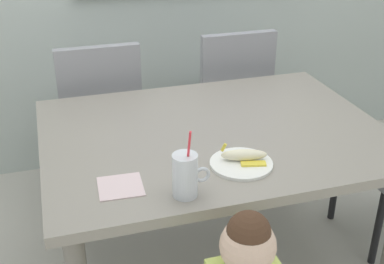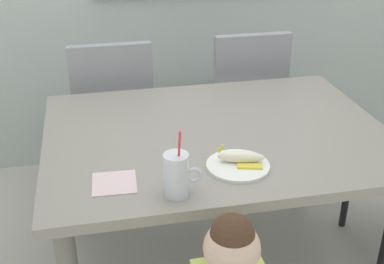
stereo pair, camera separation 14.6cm
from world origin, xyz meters
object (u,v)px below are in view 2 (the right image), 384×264
object	(u,v)px
dining_chair_left	(113,112)
peeled_banana	(242,157)
snack_plate	(239,166)
paper_napkin	(114,183)
dining_chair_right	(244,100)
milk_cup	(177,177)
dining_table	(217,150)

from	to	relation	value
dining_chair_left	peeled_banana	distance (m)	1.14
snack_plate	peeled_banana	distance (m)	0.03
snack_plate	paper_napkin	size ratio (longest dim) A/B	1.53
dining_chair_right	paper_napkin	xyz separation A→B (m)	(-0.81, -1.09, 0.22)
dining_chair_left	milk_cup	xyz separation A→B (m)	(0.14, -1.18, 0.28)
dining_chair_left	milk_cup	size ratio (longest dim) A/B	3.84
dining_chair_left	dining_chair_right	distance (m)	0.75
milk_cup	paper_napkin	xyz separation A→B (m)	(-0.20, 0.11, -0.06)
paper_napkin	dining_table	bearing A→B (deg)	35.49
dining_table	snack_plate	world-z (taller)	snack_plate
dining_table	paper_napkin	xyz separation A→B (m)	(-0.45, -0.32, 0.09)
dining_table	dining_chair_right	world-z (taller)	dining_chair_right
snack_plate	dining_table	bearing A→B (deg)	90.58
snack_plate	dining_chair_left	bearing A→B (deg)	110.41
dining_chair_right	paper_napkin	distance (m)	1.38
dining_chair_left	dining_chair_right	bearing A→B (deg)	-178.30
milk_cup	paper_napkin	world-z (taller)	milk_cup
dining_chair_right	snack_plate	bearing A→B (deg)	71.37
dining_chair_left	paper_napkin	xyz separation A→B (m)	(-0.06, -1.07, 0.22)
dining_table	paper_napkin	size ratio (longest dim) A/B	9.38
snack_plate	paper_napkin	distance (m)	0.45
dining_table	dining_chair_right	bearing A→B (deg)	64.76
dining_chair_left	snack_plate	size ratio (longest dim) A/B	4.17
dining_table	snack_plate	bearing A→B (deg)	-89.42
peeled_banana	dining_table	bearing A→B (deg)	93.38
peeled_banana	paper_napkin	size ratio (longest dim) A/B	1.17
dining_table	dining_chair_left	bearing A→B (deg)	117.30
dining_chair_right	snack_plate	size ratio (longest dim) A/B	4.17
dining_chair_left	paper_napkin	size ratio (longest dim) A/B	6.40
dining_table	milk_cup	distance (m)	0.52
snack_plate	paper_napkin	bearing A→B (deg)	-177.76
dining_chair_right	paper_napkin	bearing A→B (deg)	53.43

